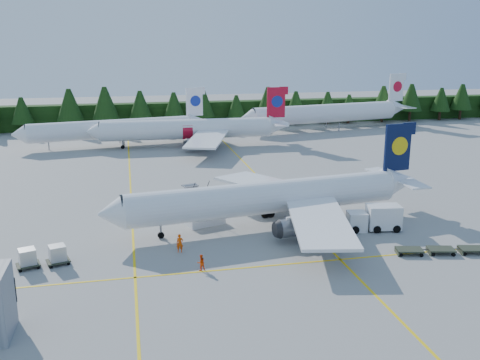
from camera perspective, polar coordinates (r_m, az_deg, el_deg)
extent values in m
plane|color=gray|center=(57.89, 2.82, -6.67)|extent=(320.00, 320.00, 0.00)
cube|color=yellow|center=(75.10, -11.54, -1.89)|extent=(0.25, 120.00, 0.01)
cube|color=yellow|center=(77.70, 3.35, -1.05)|extent=(0.25, 120.00, 0.01)
cube|color=yellow|center=(52.56, 4.50, -8.99)|extent=(80.00, 0.25, 0.01)
cube|color=black|center=(136.00, -6.04, 7.00)|extent=(220.00, 4.00, 6.00)
cylinder|color=white|center=(61.86, 2.71, -1.89)|extent=(32.60, 7.92, 3.81)
cone|color=white|center=(57.88, -13.62, -3.48)|extent=(3.13, 4.12, 3.81)
cube|color=#071034|center=(69.14, 16.46, 3.36)|extent=(3.63, 0.79, 5.90)
cube|color=white|center=(70.27, 2.40, -0.33)|extent=(11.28, 15.35, 1.08)
cylinder|color=slate|center=(67.67, 1.69, -2.10)|extent=(3.47, 2.40, 2.00)
cube|color=white|center=(56.22, 8.52, -4.38)|extent=(8.26, 15.09, 1.08)
cylinder|color=slate|center=(58.01, 5.61, -5.07)|extent=(3.47, 2.40, 2.00)
cylinder|color=slate|center=(59.39, -8.45, -5.42)|extent=(0.23, 0.23, 1.62)
cylinder|color=white|center=(109.13, -5.68, 5.43)|extent=(34.08, 4.86, 4.00)
cone|color=white|center=(109.16, -15.38, 4.98)|extent=(2.90, 4.07, 4.00)
cube|color=red|center=(111.51, 3.86, 8.26)|extent=(3.81, 0.45, 6.20)
cube|color=white|center=(117.85, -4.58, 5.85)|extent=(10.02, 16.08, 1.13)
cylinder|color=slate|center=(115.24, -5.41, 4.92)|extent=(3.45, 2.19, 2.10)
cube|color=white|center=(101.20, -3.55, 4.40)|extent=(10.65, 16.13, 1.13)
cylinder|color=slate|center=(103.88, -4.82, 3.86)|extent=(3.45, 2.19, 2.10)
cylinder|color=slate|center=(109.30, -12.41, 3.71)|extent=(0.24, 0.24, 1.70)
cylinder|color=white|center=(112.73, -13.53, 5.32)|extent=(32.78, 9.32, 3.84)
cone|color=white|center=(111.64, -22.53, 4.51)|extent=(3.30, 4.24, 3.84)
cube|color=white|center=(115.91, -4.89, 8.31)|extent=(3.65, 0.95, 5.95)
cylinder|color=slate|center=(112.13, -19.72, 3.42)|extent=(0.23, 0.23, 1.53)
cylinder|color=white|center=(130.89, 9.08, 7.03)|extent=(37.68, 11.05, 4.41)
cone|color=white|center=(121.67, 0.82, 6.64)|extent=(3.83, 4.89, 4.41)
cube|color=white|center=(141.94, 16.33, 9.46)|extent=(4.19, 1.13, 6.84)
cylinder|color=slate|center=(124.60, 3.38, 5.37)|extent=(0.26, 0.26, 1.76)
cube|color=white|center=(63.26, -3.75, -4.25)|extent=(4.80, 3.45, 1.13)
cube|color=slate|center=(64.48, -4.57, -2.21)|extent=(2.79, 4.41, 3.06)
cube|color=slate|center=(65.90, -5.34, -0.59)|extent=(2.14, 1.73, 0.12)
cube|color=white|center=(62.47, 12.33, -4.32)|extent=(2.33, 2.33, 2.17)
cube|color=black|center=(62.31, 12.36, -3.87)|extent=(2.01, 2.19, 0.93)
cube|color=white|center=(63.25, 15.06, -3.81)|extent=(4.00, 2.77, 2.68)
cube|color=#2D3325|center=(57.30, 17.63, -7.09)|extent=(2.92, 2.19, 0.15)
cube|color=#2D3325|center=(58.49, 20.66, -6.91)|extent=(2.92, 2.19, 0.15)
cube|color=#2D3325|center=(59.82, 23.56, -6.72)|extent=(2.92, 2.19, 0.15)
cube|color=#2D3325|center=(55.33, -21.66, -8.37)|extent=(2.49, 2.17, 0.13)
cube|color=#BBBEC1|center=(55.03, -21.74, -7.59)|extent=(1.84, 1.81, 1.48)
cube|color=#2D3325|center=(55.21, -18.83, -8.15)|extent=(2.49, 2.17, 0.13)
cube|color=#BBBEC1|center=(54.92, -18.90, -7.37)|extent=(1.84, 1.81, 1.48)
imported|color=#F94C05|center=(55.26, -6.44, -6.73)|extent=(0.74, 0.51, 1.94)
imported|color=#EA3D04|center=(51.04, -4.19, -8.77)|extent=(0.92, 0.82, 1.58)
imported|color=red|center=(63.51, 6.48, -3.87)|extent=(0.65, 0.86, 1.90)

